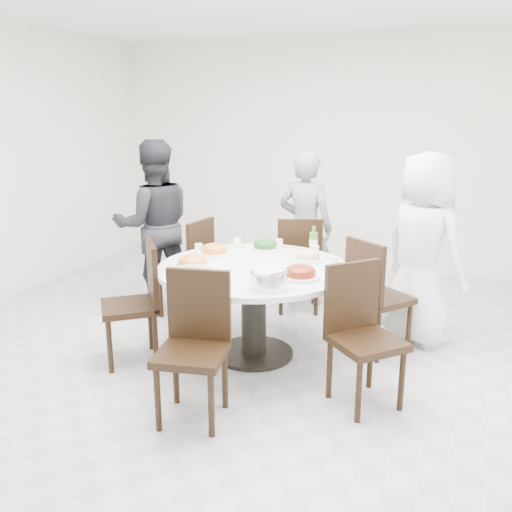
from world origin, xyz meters
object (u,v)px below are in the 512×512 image
(chair_sw, at_px, (129,304))
(rice_bowl, at_px, (269,280))
(chair_ne, at_px, (380,296))
(chair_s, at_px, (191,351))
(chair_n, at_px, (298,263))
(beverage_bottle, at_px, (313,240))
(diner_left, at_px, (154,225))
(chair_se, at_px, (367,338))
(chair_nw, at_px, (185,267))
(diner_middle, at_px, (305,228))
(soup_bowl, at_px, (193,273))
(dining_table, at_px, (254,311))
(diner_right, at_px, (423,250))

(chair_sw, bearing_deg, rice_bowl, 51.40)
(chair_ne, relative_size, chair_s, 1.00)
(chair_n, height_order, beverage_bottle, beverage_bottle)
(chair_n, height_order, chair_s, same)
(chair_ne, relative_size, diner_left, 0.57)
(chair_se, height_order, rice_bowl, chair_se)
(chair_se, bearing_deg, chair_sw, 134.04)
(chair_ne, relative_size, chair_nw, 1.00)
(chair_s, relative_size, rice_bowl, 3.68)
(chair_ne, height_order, chair_sw, same)
(chair_ne, xyz_separation_m, chair_sw, (-1.79, -0.89, 0.00))
(chair_ne, bearing_deg, rice_bowl, 92.66)
(chair_se, height_order, diner_left, diner_left)
(chair_nw, bearing_deg, chair_se, 67.38)
(chair_se, xyz_separation_m, diner_left, (-2.31, 1.20, 0.36))
(chair_n, bearing_deg, diner_left, -3.26)
(chair_nw, bearing_deg, beverage_bottle, 92.60)
(diner_middle, bearing_deg, chair_ne, 138.65)
(diner_left, bearing_deg, diner_middle, 167.11)
(soup_bowl, bearing_deg, chair_n, 78.34)
(chair_nw, bearing_deg, diner_middle, 135.27)
(chair_nw, height_order, chair_s, same)
(chair_se, distance_m, soup_bowl, 1.31)
(dining_table, xyz_separation_m, diner_middle, (0.02, 1.39, 0.40))
(rice_bowl, xyz_separation_m, beverage_bottle, (0.05, 0.98, 0.06))
(chair_s, bearing_deg, rice_bowl, 51.16)
(chair_ne, distance_m, beverage_bottle, 0.71)
(chair_nw, bearing_deg, diner_right, 100.71)
(soup_bowl, bearing_deg, chair_nw, 121.21)
(chair_sw, bearing_deg, beverage_bottle, 91.03)
(chair_n, relative_size, rice_bowl, 3.68)
(dining_table, distance_m, diner_left, 1.61)
(diner_middle, relative_size, beverage_bottle, 6.53)
(chair_s, bearing_deg, beverage_bottle, 66.79)
(diner_right, distance_m, rice_bowl, 1.54)
(chair_s, distance_m, rice_bowl, 0.72)
(chair_sw, bearing_deg, chair_se, 52.04)
(chair_sw, height_order, chair_s, same)
(chair_nw, bearing_deg, chair_s, 35.62)
(chair_se, height_order, beverage_bottle, beverage_bottle)
(chair_s, distance_m, diner_left, 2.24)
(chair_n, xyz_separation_m, diner_left, (-1.37, -0.39, 0.36))
(chair_nw, height_order, diner_middle, diner_middle)
(soup_bowl, bearing_deg, beverage_bottle, 57.01)
(chair_sw, distance_m, chair_se, 1.84)
(diner_right, bearing_deg, beverage_bottle, 52.63)
(chair_sw, bearing_deg, chair_nw, 146.35)
(chair_n, distance_m, chair_sw, 1.82)
(diner_left, bearing_deg, chair_n, 157.98)
(chair_s, distance_m, soup_bowl, 0.71)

